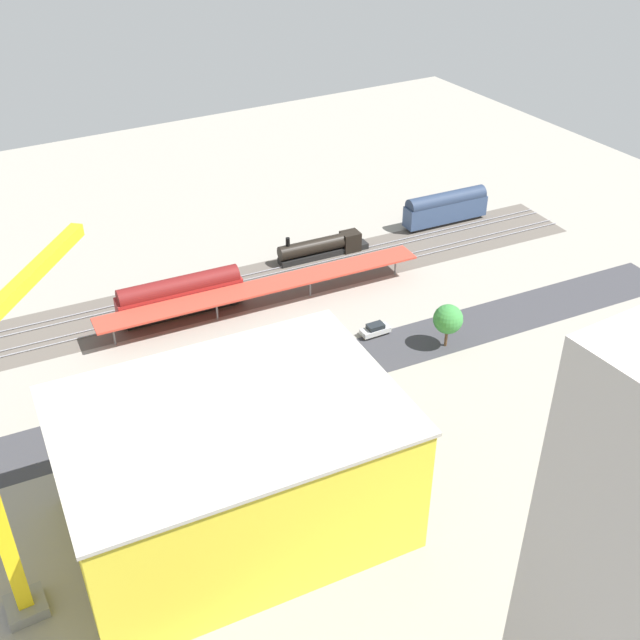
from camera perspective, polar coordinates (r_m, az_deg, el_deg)
name	(u,v)px	position (r m, az deg, el deg)	size (l,w,h in m)	color
ground_plane	(281,367)	(105.68, -2.91, -3.45)	(205.45, 205.45, 0.00)	gray
rail_bed	(216,294)	(122.50, -7.62, 1.89)	(128.41, 13.17, 0.01)	#5B544C
street_asphalt	(291,378)	(103.56, -2.15, -4.29)	(128.41, 9.00, 0.01)	#38383D
track_rails	(216,293)	(122.41, -7.63, 1.96)	(128.10, 15.75, 0.12)	#9E9EA8
platform_canopy_near	(264,287)	(116.55, -4.12, 2.46)	(50.86, 7.93, 3.84)	#C63D2D
locomotive	(324,247)	(131.64, 0.32, 5.38)	(16.30, 3.55, 4.82)	black
passenger_coach	(446,207)	(144.11, 9.20, 8.17)	(16.41, 4.16, 6.08)	black
freight_coach_far	(180,295)	(116.86, -10.22, 1.83)	(19.05, 4.38, 6.15)	black
parked_car_0	(375,330)	(111.77, 4.08, -0.74)	(4.41, 1.87, 1.77)	black
parked_car_1	(324,344)	(108.64, 0.30, -1.77)	(4.79, 1.94, 1.66)	black
parked_car_2	(277,363)	(105.05, -3.17, -3.19)	(4.36, 2.01, 1.70)	black
parked_car_3	(223,379)	(103.02, -7.09, -4.29)	(4.36, 2.35, 1.62)	black
parked_car_4	(163,398)	(101.12, -11.41, -5.61)	(4.63, 1.99, 1.55)	black
parked_car_5	(95,421)	(99.41, -16.14, -7.09)	(4.80, 1.90, 1.83)	black
construction_building	(233,470)	(80.12, -6.40, -10.84)	(32.39, 22.91, 14.96)	yellow
construction_roof_slab	(228,410)	(75.03, -6.76, -6.60)	(32.99, 23.51, 0.40)	#B7B2A8
box_truck_0	(154,429)	(94.98, -12.10, -7.81)	(10.22, 2.53, 3.64)	black
box_truck_1	(251,402)	(97.31, -5.06, -5.99)	(8.75, 3.84, 3.44)	black
street_tree_0	(287,371)	(96.77, -2.44, -3.75)	(6.36, 6.36, 8.04)	brown
street_tree_1	(448,319)	(108.67, 9.37, 0.05)	(4.16, 4.16, 6.50)	brown
street_tree_2	(292,375)	(96.01, -2.08, -4.09)	(4.80, 4.80, 7.27)	brown
traffic_light	(245,347)	(102.81, -5.52, -2.01)	(0.50, 0.36, 5.94)	#333333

